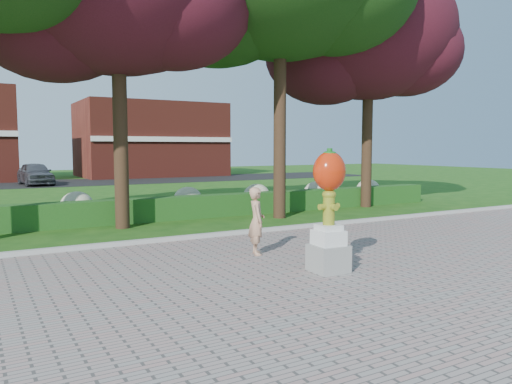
# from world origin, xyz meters

# --- Properties ---
(ground) EXTENTS (100.00, 100.00, 0.00)m
(ground) POSITION_xyz_m (0.00, 0.00, 0.00)
(ground) COLOR #194A12
(ground) RESTS_ON ground
(walkway) EXTENTS (40.00, 14.00, 0.04)m
(walkway) POSITION_xyz_m (0.00, -4.00, 0.02)
(walkway) COLOR gray
(walkway) RESTS_ON ground
(curb) EXTENTS (40.00, 0.18, 0.15)m
(curb) POSITION_xyz_m (0.00, 3.00, 0.07)
(curb) COLOR #ADADA5
(curb) RESTS_ON ground
(lawn_hedge) EXTENTS (24.00, 0.70, 0.80)m
(lawn_hedge) POSITION_xyz_m (0.00, 7.00, 0.40)
(lawn_hedge) COLOR #134216
(lawn_hedge) RESTS_ON ground
(hydrangea_row) EXTENTS (20.10, 1.10, 0.99)m
(hydrangea_row) POSITION_xyz_m (0.57, 8.00, 0.55)
(hydrangea_row) COLOR #A2A67E
(hydrangea_row) RESTS_ON ground
(street) EXTENTS (50.00, 8.00, 0.02)m
(street) POSITION_xyz_m (0.00, 28.00, 0.01)
(street) COLOR black
(street) RESTS_ON ground
(building_right) EXTENTS (12.00, 8.00, 6.40)m
(building_right) POSITION_xyz_m (8.00, 34.00, 3.20)
(building_right) COLOR maroon
(building_right) RESTS_ON ground
(tree_far_right) EXTENTS (7.88, 6.72, 10.21)m
(tree_far_right) POSITION_xyz_m (8.40, 6.58, 6.97)
(tree_far_right) COLOR black
(tree_far_right) RESTS_ON ground
(hydrant_sculpture) EXTENTS (0.72, 0.71, 2.46)m
(hydrant_sculpture) POSITION_xyz_m (0.08, -1.69, 1.34)
(hydrant_sculpture) COLOR gray
(hydrant_sculpture) RESTS_ON walkway
(woman) EXTENTS (0.53, 0.66, 1.57)m
(woman) POSITION_xyz_m (-0.37, 0.42, 0.82)
(woman) COLOR tan
(woman) RESTS_ON walkway
(parked_car) EXTENTS (2.17, 4.61, 1.52)m
(parked_car) POSITION_xyz_m (-2.30, 26.80, 0.78)
(parked_car) COLOR #46474E
(parked_car) RESTS_ON street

